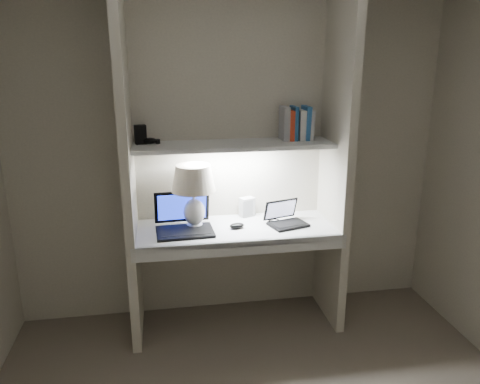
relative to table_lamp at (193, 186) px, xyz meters
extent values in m
cube|color=#BDB5A1|center=(0.29, 0.22, 0.17)|extent=(3.20, 0.01, 2.50)
cube|color=#BDB5A1|center=(-0.44, -0.06, 0.17)|extent=(0.06, 0.55, 2.50)
cube|color=#BDB5A1|center=(1.02, -0.06, 0.17)|extent=(0.06, 0.55, 2.50)
cube|color=white|center=(0.29, -0.06, -0.33)|extent=(1.40, 0.55, 0.04)
cube|color=silver|center=(0.29, -0.32, -0.36)|extent=(1.46, 0.03, 0.10)
cube|color=silver|center=(0.29, 0.04, 0.27)|extent=(1.40, 0.36, 0.03)
cube|color=white|center=(0.29, 0.04, 0.25)|extent=(0.60, 0.04, 0.02)
cylinder|color=white|center=(0.00, 0.00, -0.30)|extent=(0.11, 0.11, 0.02)
ellipsoid|color=white|center=(0.00, 0.00, -0.19)|extent=(0.16, 0.16, 0.19)
cylinder|color=white|center=(0.00, 0.00, -0.08)|extent=(0.02, 0.02, 0.08)
sphere|color=#FFD899|center=(0.00, 0.00, 0.00)|extent=(0.05, 0.05, 0.05)
cube|color=black|center=(-0.08, -0.11, -0.30)|extent=(0.41, 0.29, 0.02)
cube|color=black|center=(-0.08, -0.11, -0.29)|extent=(0.34, 0.21, 0.00)
cube|color=black|center=(-0.08, 0.05, -0.17)|extent=(0.40, 0.09, 0.25)
cube|color=#172ECA|center=(-0.08, 0.05, -0.17)|extent=(0.35, 0.07, 0.20)
cube|color=black|center=(0.67, -0.10, -0.30)|extent=(0.31, 0.25, 0.02)
cube|color=black|center=(0.67, -0.10, -0.29)|extent=(0.25, 0.19, 0.00)
cube|color=black|center=(0.64, 0.01, -0.21)|extent=(0.27, 0.13, 0.15)
cube|color=#B4B7DD|center=(0.64, 0.01, -0.21)|extent=(0.23, 0.10, 0.13)
cube|color=silver|center=(0.42, 0.17, -0.23)|extent=(0.13, 0.11, 0.15)
ellipsoid|color=black|center=(0.30, -0.08, -0.29)|extent=(0.12, 0.09, 0.04)
torus|color=black|center=(0.59, 0.01, -0.30)|extent=(0.11, 0.11, 0.01)
cube|color=yellow|center=(-0.17, -0.03, -0.31)|extent=(0.07, 0.07, 0.00)
cube|color=#BCBCBC|center=(0.86, 0.10, 0.39)|extent=(0.04, 0.16, 0.22)
cube|color=#2862A3|center=(0.83, 0.10, 0.41)|extent=(0.05, 0.16, 0.24)
cube|color=silver|center=(0.79, 0.10, 0.39)|extent=(0.04, 0.16, 0.21)
cube|color=#215990|center=(0.75, 0.10, 0.41)|extent=(0.03, 0.16, 0.24)
cube|color=red|center=(0.71, 0.10, 0.39)|extent=(0.04, 0.16, 0.21)
cube|color=#A1A0A5|center=(0.67, 0.10, 0.41)|extent=(0.04, 0.16, 0.24)
cube|color=black|center=(-0.35, 0.11, 0.35)|extent=(0.09, 0.07, 0.13)
ellipsoid|color=black|center=(-0.29, 0.10, 0.31)|extent=(0.11, 0.09, 0.04)
camera|label=1|loc=(-0.21, -3.17, 0.89)|focal=35.00mm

